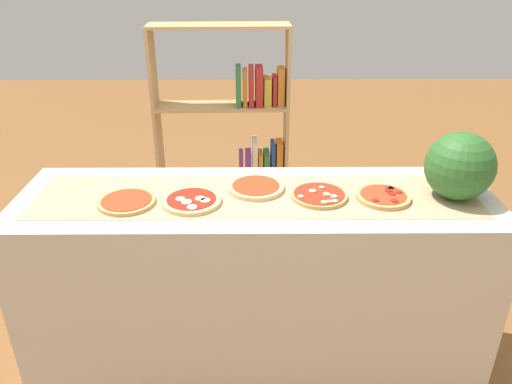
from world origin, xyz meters
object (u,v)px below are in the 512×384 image
at_px(pizza_plain_2, 256,187).
at_px(pizza_mushroom_3, 319,195).
at_px(pizza_plain_0, 127,202).
at_px(watermelon, 460,166).
at_px(pizza_pepperoni_4, 383,196).
at_px(bookshelf, 241,148).
at_px(pizza_mozzarella_1, 192,201).

height_order(pizza_plain_2, pizza_mushroom_3, pizza_mushroom_3).
bearing_deg(pizza_plain_0, pizza_mushroom_3, 3.57).
distance_m(pizza_mushroom_3, watermelon, 0.59).
xyz_separation_m(pizza_plain_2, watermelon, (0.84, -0.07, 0.13)).
xyz_separation_m(pizza_pepperoni_4, bookshelf, (-0.63, 1.20, -0.24)).
bearing_deg(pizza_mushroom_3, bookshelf, 106.95).
distance_m(pizza_mozzarella_1, pizza_plain_2, 0.29).
bearing_deg(pizza_mushroom_3, pizza_pepperoni_4, -2.95).
xyz_separation_m(pizza_plain_0, bookshelf, (0.44, 1.24, -0.24)).
height_order(pizza_plain_0, pizza_pepperoni_4, pizza_pepperoni_4).
relative_size(pizza_plain_2, watermelon, 0.86).
distance_m(pizza_plain_0, pizza_pepperoni_4, 1.07).
relative_size(pizza_plain_0, pizza_mushroom_3, 0.99).
distance_m(pizza_mushroom_3, bookshelf, 1.26).
bearing_deg(pizza_plain_2, watermelon, -5.09).
height_order(pizza_mushroom_3, pizza_pepperoni_4, same).
distance_m(pizza_mozzarella_1, bookshelf, 1.27).
bearing_deg(bookshelf, watermelon, -51.67).
height_order(pizza_plain_2, bookshelf, bookshelf).
height_order(pizza_mozzarella_1, pizza_plain_2, pizza_mozzarella_1).
height_order(pizza_plain_2, pizza_pepperoni_4, pizza_pepperoni_4).
relative_size(pizza_plain_2, pizza_mushroom_3, 1.03).
xyz_separation_m(pizza_plain_0, pizza_pepperoni_4, (1.07, 0.04, 0.00)).
xyz_separation_m(pizza_plain_0, pizza_mushroom_3, (0.80, 0.05, 0.00)).
xyz_separation_m(pizza_plain_2, bookshelf, (-0.09, 1.11, -0.24)).
relative_size(pizza_mozzarella_1, pizza_plain_2, 1.00).
bearing_deg(pizza_pepperoni_4, watermelon, 3.41).
relative_size(pizza_mozzarella_1, watermelon, 0.87).
height_order(watermelon, bookshelf, bookshelf).
bearing_deg(pizza_plain_2, pizza_plain_0, -166.40).
bearing_deg(pizza_mozzarella_1, pizza_mushroom_3, 4.96).
height_order(pizza_pepperoni_4, watermelon, watermelon).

